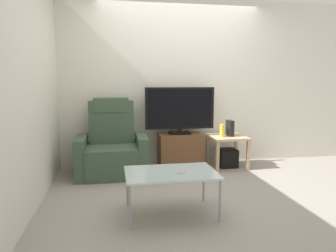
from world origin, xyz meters
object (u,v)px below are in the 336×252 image
at_px(side_table, 228,141).
at_px(subwoofer_box, 227,158).
at_px(book_upright, 222,130).
at_px(television, 180,110).
at_px(cell_phone, 181,171).
at_px(coffee_table, 171,175).
at_px(tv_stand, 180,150).
at_px(game_console, 230,128).
at_px(recliner_armchair, 112,148).

relative_size(side_table, subwoofer_box, 1.94).
height_order(subwoofer_box, book_upright, book_upright).
height_order(television, cell_phone, television).
distance_m(television, book_upright, 0.72).
bearing_deg(coffee_table, tv_stand, 75.00).
xyz_separation_m(television, game_console, (0.77, -0.12, -0.29)).
relative_size(book_upright, game_console, 0.77).
xyz_separation_m(recliner_armchair, cell_phone, (0.68, -1.51, 0.07)).
xyz_separation_m(side_table, coffee_table, (-1.18, -1.58, 0.00)).
xyz_separation_m(game_console, coffee_table, (-1.22, -1.59, -0.20)).
height_order(television, book_upright, television).
height_order(recliner_armchair, game_console, recliner_armchair).
xyz_separation_m(recliner_armchair, subwoofer_box, (1.76, 0.09, -0.23)).
relative_size(television, cell_phone, 7.09).
bearing_deg(tv_stand, coffee_table, -105.00).
bearing_deg(cell_phone, recliner_armchair, 136.12).
relative_size(television, side_table, 1.97).
bearing_deg(coffee_table, game_console, 52.58).
bearing_deg(television, game_console, -8.74).
bearing_deg(game_console, tv_stand, 172.67).
bearing_deg(side_table, book_upright, -168.69).
bearing_deg(book_upright, subwoofer_box, 11.31).
xyz_separation_m(book_upright, coffee_table, (-1.08, -1.56, -0.17)).
xyz_separation_m(tv_stand, subwoofer_box, (0.73, -0.11, -0.12)).
distance_m(subwoofer_box, coffee_table, 1.99).
relative_size(book_upright, coffee_table, 0.21).
distance_m(recliner_armchair, book_upright, 1.68).
height_order(tv_stand, side_table, tv_stand).
bearing_deg(subwoofer_box, game_console, 15.95).
bearing_deg(recliner_armchair, game_console, 3.38).
relative_size(recliner_armchair, game_console, 4.46).
xyz_separation_m(television, coffee_table, (-0.45, -1.71, -0.49)).
distance_m(side_table, book_upright, 0.20).
bearing_deg(recliner_armchair, cell_phone, -65.47).
bearing_deg(coffee_table, cell_phone, -9.58).
relative_size(television, subwoofer_box, 3.83).
distance_m(television, recliner_armchair, 1.18).
relative_size(tv_stand, book_upright, 3.49).
distance_m(tv_stand, recliner_armchair, 1.06).
bearing_deg(book_upright, television, 166.82).
relative_size(subwoofer_box, book_upright, 1.48).
height_order(subwoofer_box, cell_phone, cell_phone).
bearing_deg(book_upright, cell_phone, -121.80).
bearing_deg(subwoofer_box, book_upright, -168.69).
bearing_deg(cell_phone, subwoofer_box, 77.78).
bearing_deg(television, recliner_armchair, -168.10).
relative_size(subwoofer_box, coffee_table, 0.31).
distance_m(television, game_console, 0.83).
relative_size(tv_stand, television, 0.61).
bearing_deg(cell_phone, television, 100.36).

